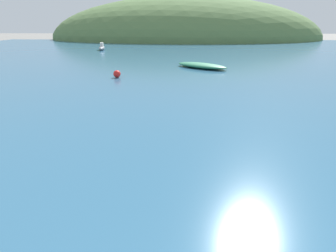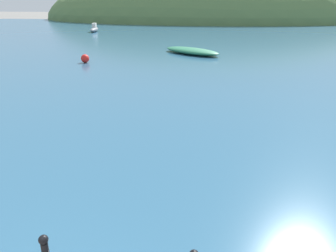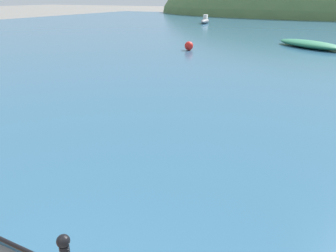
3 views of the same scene
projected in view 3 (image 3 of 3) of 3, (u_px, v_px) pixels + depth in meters
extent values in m
cube|color=#2D5B7A|center=(313.00, 34.00, 28.62)|extent=(80.00, 60.00, 0.10)
ellipsoid|color=#567542|center=(329.00, 15.00, 56.40)|extent=(62.42, 34.33, 18.75)
sphere|color=black|center=(63.00, 241.00, 2.84)|extent=(0.12, 0.12, 0.12)
ellipsoid|color=#287551|center=(310.00, 44.00, 20.49)|extent=(4.79, 4.13, 0.43)
ellipsoid|color=gray|center=(205.00, 21.00, 38.69)|extent=(1.21, 3.14, 0.52)
cube|color=silver|center=(206.00, 17.00, 38.71)|extent=(0.54, 0.91, 0.47)
sphere|color=red|center=(189.00, 46.00, 19.51)|extent=(0.51, 0.51, 0.51)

